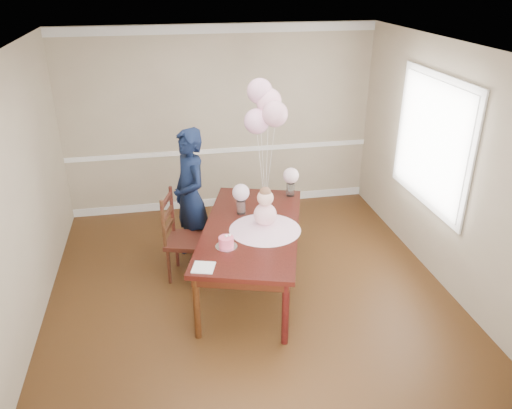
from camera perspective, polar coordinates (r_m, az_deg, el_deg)
name	(u,v)px	position (r m, az deg, el deg)	size (l,w,h in m)	color
floor	(252,298)	(5.73, -0.48, -10.65)	(4.50, 5.00, 0.00)	#341D0D
ceiling	(251,51)	(4.68, -0.60, 17.13)	(4.50, 5.00, 0.02)	silver
wall_back	(221,121)	(7.39, -4.07, 9.48)	(4.50, 0.02, 2.70)	tan
wall_front	(330,362)	(3.00, 8.51, -17.41)	(4.50, 0.02, 2.70)	tan
wall_left	(15,207)	(5.18, -25.80, -0.26)	(0.02, 5.00, 2.70)	tan
wall_right	(454,173)	(5.86, 21.71, 3.34)	(0.02, 5.00, 2.70)	tan
chair_rail_trim	(222,151)	(7.51, -3.96, 6.16)	(4.50, 0.02, 0.07)	white
crown_molding	(218,29)	(7.13, -4.40, 19.39)	(4.50, 0.02, 0.12)	silver
baseboard_trim	(223,201)	(7.83, -3.77, 0.35)	(4.50, 0.02, 0.12)	white
window_frame	(432,142)	(6.18, 19.49, 6.80)	(0.02, 1.66, 1.56)	white
window_blinds	(431,142)	(6.17, 19.34, 6.79)	(0.01, 1.50, 1.40)	silver
dining_table_top	(251,229)	(5.55, -0.52, -2.78)	(1.04, 2.07, 0.05)	black
table_apron	(251,235)	(5.59, -0.52, -3.48)	(0.93, 1.97, 0.10)	black
table_leg_fl	(197,307)	(5.03, -6.79, -11.58)	(0.07, 0.07, 0.73)	black
table_leg_fr	(285,313)	(4.93, 3.38, -12.27)	(0.07, 0.07, 0.73)	black
table_leg_bl	(227,219)	(6.62, -3.34, -1.66)	(0.07, 0.07, 0.73)	black
table_leg_br	(293,222)	(6.55, 4.22, -2.02)	(0.07, 0.07, 0.73)	black
baby_skirt	(265,225)	(5.45, 1.04, -2.40)	(0.79, 0.79, 0.10)	#EFB0C9
baby_torso	(265,214)	(5.39, 1.05, -1.13)	(0.25, 0.25, 0.25)	#FFA1D6
baby_head	(265,198)	(5.31, 1.07, 0.77)	(0.18, 0.18, 0.18)	beige
baby_hair	(265,192)	(5.28, 1.07, 1.39)	(0.12, 0.12, 0.12)	brown
cake_platter	(226,246)	(5.16, -3.41, -4.81)	(0.23, 0.23, 0.01)	silver
birthday_cake	(226,242)	(5.13, -3.42, -4.27)	(0.16, 0.16, 0.10)	#F84E71
cake_flower_a	(226,236)	(5.10, -3.44, -3.61)	(0.03, 0.03, 0.03)	white
cake_flower_b	(229,235)	(5.11, -3.06, -3.52)	(0.03, 0.03, 0.03)	white
rose_vase_near	(241,207)	(5.79, -1.71, -0.30)	(0.10, 0.10, 0.17)	silver
roses_near	(241,192)	(5.71, -1.74, 1.39)	(0.20, 0.20, 0.20)	beige
rose_vase_far	(290,189)	(6.27, 3.96, 1.73)	(0.10, 0.10, 0.17)	silver
roses_far	(291,176)	(6.19, 4.01, 3.31)	(0.20, 0.20, 0.20)	silver
napkin	(204,267)	(4.83, -6.02, -7.16)	(0.21, 0.21, 0.01)	white
balloon_weight	(265,204)	(6.03, 1.06, 0.03)	(0.04, 0.04, 0.02)	silver
balloon_a	(257,121)	(5.67, 0.08, 9.49)	(0.29, 0.29, 0.29)	#F6AED2
balloon_b	(275,114)	(5.58, 2.19, 10.30)	(0.29, 0.29, 0.29)	#E3A1B4
balloon_c	(269,101)	(5.71, 1.46, 11.74)	(0.29, 0.29, 0.29)	#FFB4C9
balloon_d	(260,91)	(5.71, 0.43, 12.82)	(0.29, 0.29, 0.29)	#E5A2BF
balloon_ribbon_a	(261,171)	(5.86, 0.59, 3.91)	(0.00, 0.00, 0.87)	white
balloon_ribbon_b	(270,168)	(5.81, 1.59, 4.25)	(0.00, 0.00, 0.98)	white
balloon_ribbon_c	(267,161)	(5.87, 1.25, 5.01)	(0.00, 0.00, 1.08)	white
balloon_ribbon_d	(263,156)	(5.86, 0.75, 5.54)	(0.00, 0.00, 1.18)	white
dining_chair_seat	(187,241)	(5.93, -7.86, -4.13)	(0.46, 0.46, 0.05)	#37150F
chair_leg_fl	(169,266)	(5.94, -9.92, -6.99)	(0.04, 0.04, 0.45)	black
chair_leg_fr	(201,268)	(5.86, -6.31, -7.26)	(0.04, 0.04, 0.45)	#3C1910
chair_leg_bl	(177,250)	(6.25, -9.02, -5.14)	(0.04, 0.04, 0.45)	#3D1510
chair_leg_br	(207,252)	(6.17, -5.60, -5.37)	(0.04, 0.04, 0.45)	#3B1710
chair_back_post_l	(163,224)	(5.67, -10.54, -2.25)	(0.04, 0.04, 0.59)	#391D0F
chair_back_post_r	(172,210)	(6.00, -9.58, -0.57)	(0.04, 0.04, 0.59)	#37130F
chair_slat_low	(169,226)	(5.89, -9.95, -2.48)	(0.03, 0.42, 0.05)	#381C0F
chair_slat_mid	(168,213)	(5.82, -10.08, -1.02)	(0.03, 0.42, 0.05)	#391B0F
chair_slat_top	(166,200)	(5.74, -10.20, 0.49)	(0.03, 0.42, 0.05)	#35150E
woman	(190,197)	(6.11, -7.51, 0.85)	(0.62, 0.41, 1.71)	black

